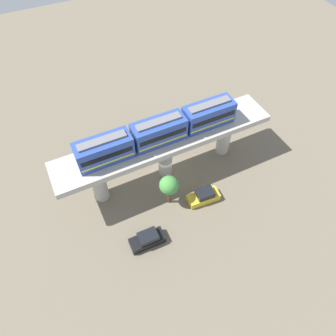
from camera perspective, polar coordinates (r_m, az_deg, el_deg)
The scene contains 6 objects.
ground_plane at distance 44.41m, azimuth -0.47°, elevation -0.70°, with size 120.00×120.00×0.00m, color #706654.
viaduct at distance 40.39m, azimuth -0.52°, elevation 3.90°, with size 5.20×28.85×6.88m.
train at distance 37.88m, azimuth -1.68°, elevation 6.71°, with size 2.64×20.50×3.24m.
parked_car_black at distance 38.13m, azimuth -3.78°, elevation -12.87°, with size 1.92×4.25×1.76m.
parked_car_yellow at distance 41.36m, azimuth 6.55°, elevation -5.14°, with size 2.12×4.33×1.76m.
tree_near_viaduct at distance 38.47m, azimuth 0.18°, elevation -3.22°, with size 2.44×2.44×4.95m.
Camera 1 is at (24.67, -11.72, 35.02)m, focal length 33.37 mm.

